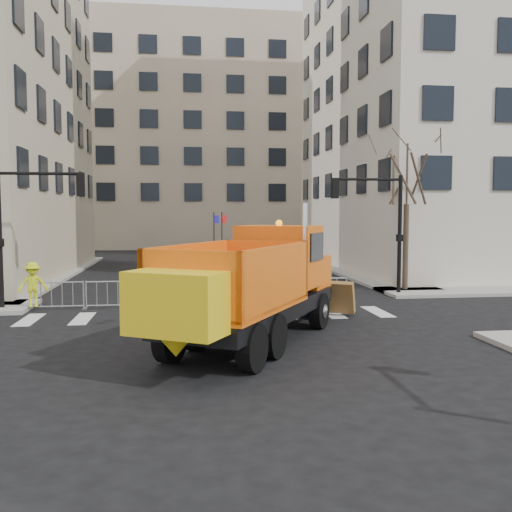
{
  "coord_description": "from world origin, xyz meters",
  "views": [
    {
      "loc": [
        -1.21,
        -14.98,
        3.72
      ],
      "look_at": [
        1.08,
        2.5,
        2.39
      ],
      "focal_mm": 40.0,
      "sensor_mm": 36.0,
      "label": 1
    }
  ],
  "objects": [
    {
      "name": "cop_a",
      "position": [
        2.42,
        5.06,
        0.88
      ],
      "size": [
        0.72,
        0.55,
        1.76
      ],
      "primitive_type": "imported",
      "rotation": [
        0.0,
        0.0,
        3.37
      ],
      "color": "black",
      "rests_on": "ground"
    },
    {
      "name": "sidewalk_back",
      "position": [
        0.0,
        8.5,
        0.07
      ],
      "size": [
        64.0,
        5.0,
        0.15
      ],
      "primitive_type": "cube",
      "color": "gray",
      "rests_on": "ground"
    },
    {
      "name": "ground",
      "position": [
        0.0,
        0.0,
        0.0
      ],
      "size": [
        120.0,
        120.0,
        0.0
      ],
      "primitive_type": "plane",
      "color": "black",
      "rests_on": "ground"
    },
    {
      "name": "traffic_light_right",
      "position": [
        8.5,
        9.5,
        2.7
      ],
      "size": [
        0.18,
        0.18,
        5.4
      ],
      "primitive_type": "cylinder",
      "color": "black",
      "rests_on": "ground"
    },
    {
      "name": "crowd_barriers",
      "position": [
        -0.75,
        7.6,
        0.55
      ],
      "size": [
        12.6,
        0.6,
        1.1
      ],
      "primitive_type": null,
      "color": "#9EA0A5",
      "rests_on": "ground"
    },
    {
      "name": "plow_truck",
      "position": [
        0.7,
        0.72,
        1.78
      ],
      "size": [
        7.56,
        10.31,
        4.01
      ],
      "rotation": [
        0.0,
        0.0,
        1.04
      ],
      "color": "black",
      "rests_on": "ground"
    },
    {
      "name": "traffic_light_left",
      "position": [
        -8.0,
        7.5,
        2.7
      ],
      "size": [
        0.18,
        0.18,
        5.4
      ],
      "primitive_type": "cylinder",
      "color": "black",
      "rests_on": "ground"
    },
    {
      "name": "building_right",
      "position": [
        20.0,
        22.0,
        16.0
      ],
      "size": [
        22.0,
        22.0,
        32.0
      ],
      "primitive_type": "cube",
      "color": "beige",
      "rests_on": "ground"
    },
    {
      "name": "cop_c",
      "position": [
        3.2,
        4.43,
        0.91
      ],
      "size": [
        0.99,
        1.13,
        1.82
      ],
      "primitive_type": "imported",
      "rotation": [
        0.0,
        0.0,
        4.08
      ],
      "color": "black",
      "rests_on": "ground"
    },
    {
      "name": "cop_b",
      "position": [
        4.02,
        5.64,
        0.89
      ],
      "size": [
        0.87,
        0.69,
        1.78
      ],
      "primitive_type": "imported",
      "rotation": [
        0.0,
        0.0,
        3.13
      ],
      "color": "black",
      "rests_on": "ground"
    },
    {
      "name": "street_tree",
      "position": [
        9.2,
        10.5,
        3.75
      ],
      "size": [
        3.0,
        3.0,
        7.5
      ],
      "primitive_type": null,
      "color": "#382B21",
      "rests_on": "ground"
    },
    {
      "name": "newspaper_box",
      "position": [
        3.15,
        7.36,
        0.7
      ],
      "size": [
        0.48,
        0.43,
        1.1
      ],
      "primitive_type": "cube",
      "rotation": [
        0.0,
        0.0,
        0.08
      ],
      "color": "red",
      "rests_on": "sidewalk_back"
    },
    {
      "name": "worker",
      "position": [
        -6.83,
        7.42,
        1.01
      ],
      "size": [
        1.25,
        0.95,
        1.71
      ],
      "primitive_type": "imported",
      "rotation": [
        0.0,
        0.0,
        0.32
      ],
      "color": "#CEDE1A",
      "rests_on": "sidewalk_back"
    },
    {
      "name": "building_far",
      "position": [
        0.0,
        52.0,
        12.0
      ],
      "size": [
        30.0,
        18.0,
        24.0
      ],
      "primitive_type": "cube",
      "color": "tan",
      "rests_on": "ground"
    }
  ]
}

